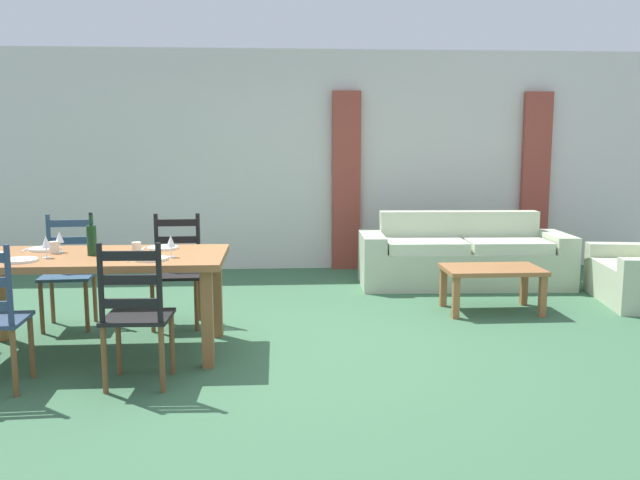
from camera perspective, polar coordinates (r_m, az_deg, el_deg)
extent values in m
cube|color=#376142|center=(5.32, -3.50, -8.99)|extent=(9.60, 9.60, 0.02)
cube|color=silver|center=(8.38, -3.68, 6.77)|extent=(9.60, 0.16, 2.70)
cube|color=#964033|center=(8.30, 2.25, 5.03)|extent=(0.35, 0.08, 2.20)
cube|color=#964033|center=(8.88, 17.91, 4.85)|extent=(0.35, 0.08, 2.20)
cube|color=#996136|center=(5.20, -18.62, -1.48)|extent=(1.90, 0.96, 0.05)
cube|color=#996136|center=(4.76, -9.59, -6.66)|extent=(0.08, 0.08, 0.70)
cube|color=#996136|center=(5.89, -25.54, -4.47)|extent=(0.08, 0.08, 0.70)
cube|color=#996136|center=(5.49, -8.79, -4.63)|extent=(0.08, 0.08, 0.70)
cylinder|color=brown|center=(4.92, -23.42, -8.35)|extent=(0.04, 0.04, 0.43)
cylinder|color=brown|center=(4.61, -24.65, -9.53)|extent=(0.04, 0.04, 0.43)
cylinder|color=navy|center=(4.49, -25.03, -3.52)|extent=(0.04, 0.04, 0.50)
cube|color=black|center=(4.52, -15.27, -6.37)|extent=(0.43, 0.41, 0.03)
cylinder|color=brown|center=(4.78, -16.82, -8.48)|extent=(0.04, 0.04, 0.43)
cylinder|color=brown|center=(4.70, -12.53, -8.60)|extent=(0.04, 0.04, 0.43)
cylinder|color=brown|center=(4.47, -17.94, -9.71)|extent=(0.04, 0.04, 0.43)
cylinder|color=brown|center=(4.39, -13.35, -9.88)|extent=(0.04, 0.04, 0.43)
cylinder|color=black|center=(4.35, -18.23, -3.52)|extent=(0.04, 0.04, 0.50)
cylinder|color=black|center=(4.26, -13.57, -3.57)|extent=(0.04, 0.04, 0.50)
cube|color=black|center=(4.33, -15.85, -5.23)|extent=(0.38, 0.04, 0.06)
cube|color=black|center=(4.30, -15.93, -3.28)|extent=(0.38, 0.04, 0.06)
cube|color=black|center=(4.27, -16.01, -1.31)|extent=(0.38, 0.04, 0.06)
cube|color=navy|center=(6.06, -20.75, -2.91)|extent=(0.45, 0.43, 0.03)
cylinder|color=brown|center=(5.91, -19.30, -5.40)|extent=(0.04, 0.04, 0.43)
cylinder|color=brown|center=(5.99, -22.69, -5.39)|extent=(0.04, 0.04, 0.43)
cylinder|color=brown|center=(6.24, -18.68, -4.67)|extent=(0.04, 0.04, 0.43)
cylinder|color=brown|center=(6.31, -21.90, -4.68)|extent=(0.04, 0.04, 0.43)
cylinder|color=navy|center=(6.15, -18.89, -0.19)|extent=(0.04, 0.04, 0.50)
cylinder|color=navy|center=(6.23, -22.14, -0.25)|extent=(0.04, 0.04, 0.50)
cube|color=navy|center=(6.20, -20.47, -1.41)|extent=(0.38, 0.05, 0.06)
cube|color=navy|center=(6.18, -20.54, -0.04)|extent=(0.38, 0.05, 0.06)
cube|color=navy|center=(6.16, -20.61, 1.34)|extent=(0.38, 0.05, 0.06)
cube|color=black|center=(5.85, -12.19, -2.96)|extent=(0.43, 0.41, 0.03)
cylinder|color=brown|center=(5.71, -10.51, -5.53)|extent=(0.04, 0.04, 0.43)
cylinder|color=brown|center=(5.76, -14.10, -5.54)|extent=(0.04, 0.04, 0.43)
cylinder|color=brown|center=(6.04, -10.24, -4.77)|extent=(0.04, 0.04, 0.43)
cylinder|color=brown|center=(6.08, -13.63, -4.78)|extent=(0.04, 0.04, 0.43)
cylinder|color=black|center=(5.95, -10.36, -0.14)|extent=(0.04, 0.04, 0.50)
cylinder|color=black|center=(5.99, -13.79, -0.19)|extent=(0.04, 0.04, 0.50)
cube|color=black|center=(5.99, -12.05, -1.40)|extent=(0.38, 0.04, 0.06)
cube|color=black|center=(5.97, -12.09, 0.02)|extent=(0.38, 0.04, 0.06)
cube|color=black|center=(5.95, -12.13, 1.45)|extent=(0.38, 0.04, 0.06)
cylinder|color=white|center=(5.10, -24.25, -1.58)|extent=(0.24, 0.24, 0.02)
cylinder|color=white|center=(4.86, -14.25, -1.56)|extent=(0.24, 0.24, 0.02)
cube|color=silver|center=(4.89, -15.98, -1.64)|extent=(0.03, 0.17, 0.01)
cylinder|color=white|center=(5.56, -22.46, -0.71)|extent=(0.24, 0.24, 0.02)
cube|color=silver|center=(5.61, -23.91, -0.78)|extent=(0.03, 0.17, 0.01)
cylinder|color=white|center=(5.34, -13.29, -0.65)|extent=(0.24, 0.24, 0.02)
cube|color=silver|center=(5.37, -14.86, -0.73)|extent=(0.02, 0.17, 0.01)
cylinder|color=#143819|center=(5.17, -18.92, -0.04)|extent=(0.07, 0.07, 0.22)
cylinder|color=#143819|center=(5.15, -18.99, 1.61)|extent=(0.02, 0.02, 0.08)
cylinder|color=black|center=(5.14, -19.02, 2.14)|extent=(0.03, 0.03, 0.02)
cylinder|color=white|center=(5.17, -22.29, -1.41)|extent=(0.06, 0.06, 0.01)
cylinder|color=white|center=(5.16, -22.32, -0.99)|extent=(0.01, 0.01, 0.07)
cone|color=white|center=(5.15, -22.36, -0.14)|extent=(0.06, 0.06, 0.08)
cylinder|color=white|center=(4.94, -12.59, -1.42)|extent=(0.06, 0.06, 0.01)
cylinder|color=white|center=(4.93, -12.60, -0.98)|extent=(0.01, 0.01, 0.07)
cone|color=white|center=(4.92, -12.63, -0.09)|extent=(0.06, 0.06, 0.08)
cylinder|color=white|center=(5.40, -21.32, -0.98)|extent=(0.06, 0.06, 0.01)
cylinder|color=white|center=(5.39, -21.34, -0.58)|extent=(0.01, 0.01, 0.07)
cone|color=white|center=(5.38, -21.39, 0.24)|extent=(0.06, 0.06, 0.08)
cylinder|color=beige|center=(5.14, -15.41, -0.67)|extent=(0.07, 0.07, 0.09)
cylinder|color=beige|center=(5.36, -21.77, -0.60)|extent=(0.07, 0.07, 0.09)
cube|color=#B3C09F|center=(7.56, 12.17, -2.33)|extent=(1.83, 0.87, 0.40)
cube|color=#B3C09F|center=(7.82, 11.70, -0.49)|extent=(1.81, 0.27, 0.80)
cube|color=#B3C09F|center=(7.85, 19.45, -1.57)|extent=(0.27, 0.81, 0.58)
cube|color=#B3C09F|center=(7.37, 4.46, -1.73)|extent=(0.27, 0.81, 0.58)
cube|color=beige|center=(7.59, 15.62, -0.42)|extent=(0.88, 0.67, 0.12)
cube|color=beige|center=(7.38, 8.92, -0.46)|extent=(0.88, 0.67, 0.12)
cube|color=#996136|center=(6.43, 14.49, -2.45)|extent=(0.90, 0.56, 0.04)
cube|color=#996136|center=(6.14, 11.53, -4.85)|extent=(0.06, 0.06, 0.38)
cube|color=#996136|center=(6.40, 18.48, -4.59)|extent=(0.06, 0.06, 0.38)
cube|color=#996136|center=(6.58, 10.48, -3.96)|extent=(0.06, 0.06, 0.38)
cube|color=#996136|center=(6.82, 17.03, -3.76)|extent=(0.06, 0.06, 0.38)
cube|color=#B5C09D|center=(7.79, 24.61, -2.16)|extent=(0.82, 0.30, 0.52)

